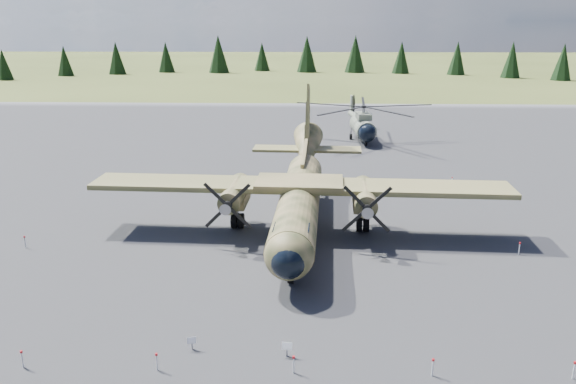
{
  "coord_description": "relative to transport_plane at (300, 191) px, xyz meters",
  "views": [
    {
      "loc": [
        2.48,
        -34.6,
        14.74
      ],
      "look_at": [
        1.22,
        2.0,
        3.54
      ],
      "focal_mm": 35.0,
      "sensor_mm": 36.0,
      "label": 1
    }
  ],
  "objects": [
    {
      "name": "info_placard_left",
      "position": [
        -4.82,
        -16.56,
        -2.38
      ],
      "size": [
        0.45,
        0.25,
        0.66
      ],
      "rotation": [
        0.0,
        0.0,
        0.17
      ],
      "color": "gray",
      "rests_on": "ground"
    },
    {
      "name": "info_placard_right",
      "position": [
        -0.37,
        -16.95,
        -2.34
      ],
      "size": [
        0.48,
        0.24,
        0.73
      ],
      "rotation": [
        0.0,
        0.0,
        -0.11
      ],
      "color": "gray",
      "rests_on": "ground"
    },
    {
      "name": "transport_plane",
      "position": [
        0.0,
        0.0,
        0.0
      ],
      "size": [
        29.79,
        27.07,
        9.83
      ],
      "rotation": [
        0.0,
        0.0,
        -0.04
      ],
      "color": "#373D21",
      "rests_on": "ground"
    },
    {
      "name": "ground",
      "position": [
        -2.03,
        -4.7,
        -2.82
      ],
      "size": [
        500.0,
        500.0,
        0.0
      ],
      "primitive_type": "plane",
      "color": "#5A622B",
      "rests_on": "ground"
    },
    {
      "name": "apron",
      "position": [
        -2.03,
        5.3,
        -2.82
      ],
      "size": [
        120.0,
        120.0,
        0.04
      ],
      "primitive_type": "cube",
      "color": "#5C5C61",
      "rests_on": "ground"
    },
    {
      "name": "treeline",
      "position": [
        2.75,
        -5.19,
        1.9
      ],
      "size": [
        280.42,
        287.25,
        10.99
      ],
      "color": "black",
      "rests_on": "ground"
    },
    {
      "name": "barrier_fence",
      "position": [
        -2.49,
        -4.77,
        -2.32
      ],
      "size": [
        33.12,
        29.62,
        0.85
      ],
      "color": "white",
      "rests_on": "ground"
    },
    {
      "name": "helicopter_near",
      "position": [
        7.49,
        31.44,
        0.44
      ],
      "size": [
        19.23,
        21.94,
        4.6
      ],
      "rotation": [
        0.0,
        0.0,
        0.06
      ],
      "color": "gray",
      "rests_on": "ground"
    }
  ]
}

